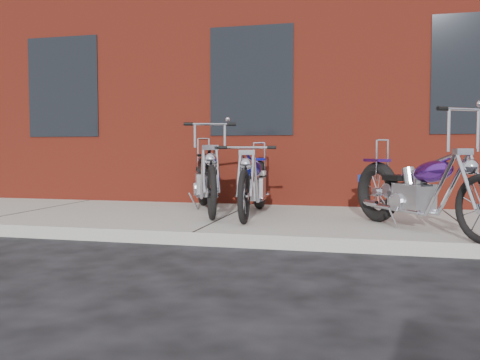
# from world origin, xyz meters

# --- Properties ---
(ground) EXTENTS (120.00, 120.00, 0.00)m
(ground) POSITION_xyz_m (0.00, 0.00, 0.00)
(ground) COLOR black
(ground) RESTS_ON ground
(sidewalk) EXTENTS (22.00, 3.00, 0.15)m
(sidewalk) POSITION_xyz_m (0.00, 1.50, 0.07)
(sidewalk) COLOR #A4A4A4
(sidewalk) RESTS_ON ground
(building_brick) EXTENTS (22.00, 10.00, 8.00)m
(building_brick) POSITION_xyz_m (0.00, 8.00, 4.00)
(building_brick) COLOR maroon
(building_brick) RESTS_ON ground
(chopper_purple) EXTENTS (1.44, 2.01, 1.33)m
(chopper_purple) POSITION_xyz_m (2.43, 0.71, 0.58)
(chopper_purple) COLOR black
(chopper_purple) RESTS_ON sidewalk
(chopper_blue) EXTENTS (0.57, 2.34, 1.02)m
(chopper_blue) POSITION_xyz_m (0.34, 1.62, 0.57)
(chopper_blue) COLOR black
(chopper_blue) RESTS_ON sidewalk
(chopper_third) EXTENTS (1.04, 2.38, 1.27)m
(chopper_third) POSITION_xyz_m (-0.42, 1.86, 0.60)
(chopper_third) COLOR black
(chopper_third) RESTS_ON sidewalk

